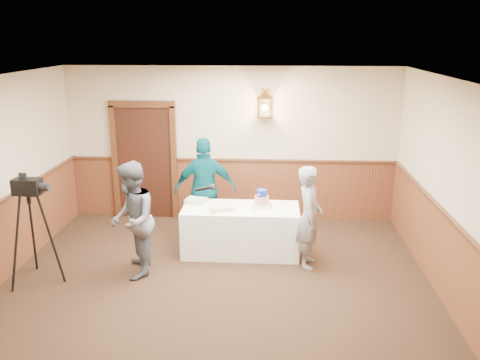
% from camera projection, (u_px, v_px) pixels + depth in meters
% --- Properties ---
extents(ground, '(7.00, 7.00, 0.00)m').
position_uv_depth(ground, '(209.00, 315.00, 6.25)').
color(ground, black).
rests_on(ground, ground).
extents(room_shell, '(6.02, 7.02, 2.81)m').
position_uv_depth(room_shell, '(207.00, 186.00, 6.26)').
color(room_shell, beige).
rests_on(room_shell, ground).
extents(display_table, '(1.80, 0.80, 0.75)m').
position_uv_depth(display_table, '(241.00, 230.00, 7.95)').
color(display_table, white).
rests_on(display_table, ground).
extents(tiered_cake, '(0.33, 0.33, 0.29)m').
position_uv_depth(tiered_cake, '(262.00, 201.00, 7.82)').
color(tiered_cake, '#FFEBC7').
rests_on(tiered_cake, display_table).
extents(sheet_cake_yellow, '(0.42, 0.37, 0.07)m').
position_uv_depth(sheet_cake_yellow, '(222.00, 208.00, 7.72)').
color(sheet_cake_yellow, '#D9CB81').
rests_on(sheet_cake_yellow, display_table).
extents(sheet_cake_green, '(0.36, 0.31, 0.07)m').
position_uv_depth(sheet_cake_green, '(196.00, 201.00, 8.04)').
color(sheet_cake_green, '#A7DF9D').
rests_on(sheet_cake_green, display_table).
extents(interviewer, '(1.56, 0.91, 1.66)m').
position_uv_depth(interviewer, '(132.00, 220.00, 7.09)').
color(interviewer, '#565860').
rests_on(interviewer, ground).
extents(baker, '(0.41, 0.59, 1.53)m').
position_uv_depth(baker, '(309.00, 217.00, 7.39)').
color(baker, gray).
rests_on(baker, ground).
extents(assistant_p, '(1.07, 0.59, 1.73)m').
position_uv_depth(assistant_p, '(205.00, 189.00, 8.38)').
color(assistant_p, '#064A52').
rests_on(assistant_p, ground).
extents(tv_camera_rig, '(0.58, 0.54, 1.49)m').
position_uv_depth(tv_camera_rig, '(33.00, 236.00, 6.94)').
color(tv_camera_rig, black).
rests_on(tv_camera_rig, ground).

